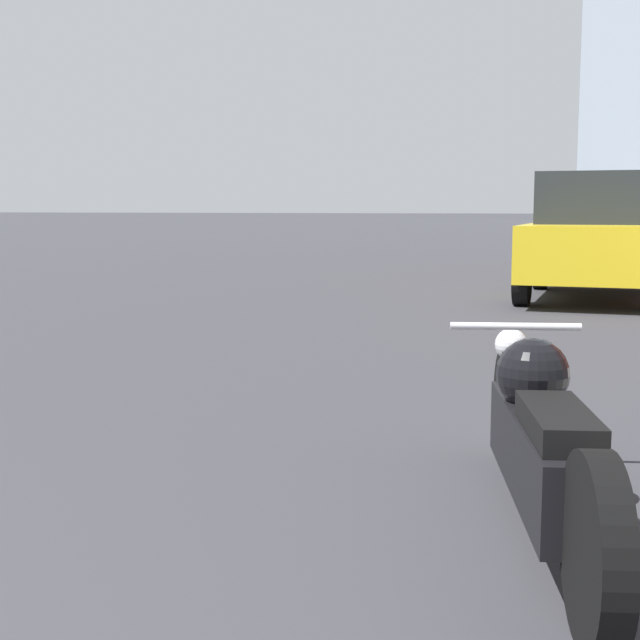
{
  "coord_description": "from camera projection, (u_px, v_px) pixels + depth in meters",
  "views": [
    {
      "loc": [
        3.35,
        0.1,
        1.29
      ],
      "look_at": [
        1.68,
        4.67,
        0.67
      ],
      "focal_mm": 50.0,
      "sensor_mm": 36.0,
      "label": 1
    }
  ],
  "objects": [
    {
      "name": "parked_car_silver",
      "position": [
        614.0,
        223.0,
        22.86
      ],
      "size": [
        1.88,
        4.62,
        1.81
      ],
      "rotation": [
        0.0,
        0.0,
        0.02
      ],
      "color": "#BCBCC1",
      "rests_on": "ground_plane"
    },
    {
      "name": "parked_car_yellow",
      "position": [
        595.0,
        237.0,
        12.56
      ],
      "size": [
        1.95,
        4.17,
        1.76
      ],
      "rotation": [
        0.0,
        0.0,
        0.02
      ],
      "color": "gold",
      "rests_on": "ground_plane"
    },
    {
      "name": "parked_car_blue",
      "position": [
        627.0,
        220.0,
        32.81
      ],
      "size": [
        1.96,
        3.91,
        1.67
      ],
      "rotation": [
        0.0,
        0.0,
        0.05
      ],
      "color": "#1E3899",
      "rests_on": "ground_plane"
    },
    {
      "name": "parked_car_red",
      "position": [
        632.0,
        218.0,
        42.55
      ],
      "size": [
        1.99,
        4.38,
        1.59
      ],
      "rotation": [
        0.0,
        0.0,
        0.05
      ],
      "color": "red",
      "rests_on": "ground_plane"
    },
    {
      "name": "motorcycle",
      "position": [
        541.0,
        441.0,
        3.54
      ],
      "size": [
        0.91,
        2.36,
        0.74
      ],
      "rotation": [
        0.0,
        0.0,
        0.28
      ],
      "color": "black",
      "rests_on": "ground_plane"
    }
  ]
}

